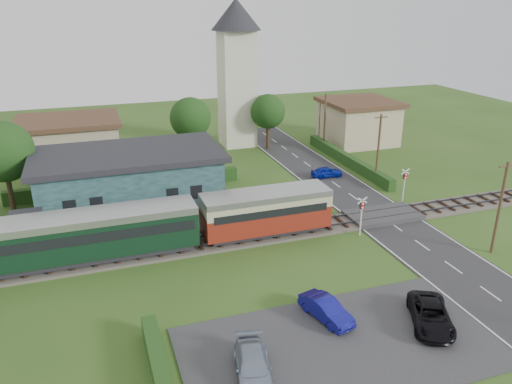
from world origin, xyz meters
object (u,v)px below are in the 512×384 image
object	(u,v)px
station_building	(130,180)
car_on_road	(327,172)
house_east	(358,121)
train	(32,242)
pedestrian_near	(234,211)
house_west	(70,143)
crossing_signal_near	(362,211)
car_park_dark	(431,315)
equipment_hut	(27,230)
car_park_silver	(253,367)
pedestrian_far	(75,229)
car_park_blue	(326,309)
church_tower	(237,63)
crossing_signal_far	(405,181)

from	to	relation	value
station_building	car_on_road	world-z (taller)	station_building
house_east	car_on_road	xyz separation A→B (m)	(-9.90, -11.12, -2.19)
train	pedestrian_near	distance (m)	15.12
house_west	car_on_road	bearing A→B (deg)	-25.77
crossing_signal_near	car_park_dark	xyz separation A→B (m)	(-2.13, -11.57, -1.43)
equipment_hut	car_park_silver	world-z (taller)	equipment_hut
station_building	car_park_silver	distance (m)	24.04
station_building	car_park_silver	bearing A→B (deg)	-81.97
house_east	pedestrian_far	distance (m)	39.45
equipment_hut	car_park_dark	size ratio (longest dim) A/B	0.56
car_park_dark	pedestrian_near	size ratio (longest dim) A/B	2.38
car_park_dark	station_building	bearing A→B (deg)	148.02
car_park_blue	pedestrian_near	xyz separation A→B (m)	(-1.43, 14.00, 0.71)
house_east	station_building	bearing A→B (deg)	-156.56
train	church_tower	distance (m)	35.25
house_east	crossing_signal_far	xyz separation A→B (m)	(-6.40, -19.61, -0.66)
crossing_signal_far	car_park_blue	bearing A→B (deg)	-136.59
train	car_park_blue	bearing A→B (deg)	-35.18
house_west	car_park_silver	xyz separation A→B (m)	(8.35, -37.73, -2.09)
equipment_hut	car_park_blue	xyz separation A→B (m)	(16.91, -14.70, -1.05)
station_building	house_east	world-z (taller)	house_east
house_west	train	bearing A→B (deg)	-95.97
car_park_blue	car_park_dark	xyz separation A→B (m)	(5.36, -2.48, 0.02)
house_west	crossing_signal_far	bearing A→B (deg)	-35.77
pedestrian_far	station_building	bearing A→B (deg)	-58.84
house_east	car_park_silver	distance (m)	45.43
equipment_hut	car_park_dark	bearing A→B (deg)	-37.64
house_east	crossing_signal_far	world-z (taller)	house_east
crossing_signal_far	pedestrian_near	bearing A→B (deg)	179.64
house_west	car_park_silver	bearing A→B (deg)	-77.52
train	pedestrian_far	distance (m)	4.43
train	crossing_signal_near	world-z (taller)	train
crossing_signal_far	pedestrian_near	distance (m)	16.13
train	house_west	distance (m)	23.13
house_east	train	bearing A→B (deg)	-149.54
house_west	crossing_signal_near	size ratio (longest dim) A/B	3.30
equipment_hut	crossing_signal_far	size ratio (longest dim) A/B	0.78
train	church_tower	xyz separation A→B (m)	(22.41, 26.00, 8.05)
house_west	car_park_blue	size ratio (longest dim) A/B	2.90
car_park_dark	pedestrian_far	distance (m)	25.78
church_tower	car_on_road	world-z (taller)	church_tower
equipment_hut	pedestrian_far	xyz separation A→B (m)	(3.25, 0.21, -0.56)
church_tower	car_park_blue	size ratio (longest dim) A/B	4.73
equipment_hut	car_park_silver	size ratio (longest dim) A/B	0.60
church_tower	car_park_dark	bearing A→B (deg)	-91.05
church_tower	house_east	world-z (taller)	church_tower
church_tower	crossing_signal_near	distance (m)	29.57
pedestrian_far	house_west	bearing A→B (deg)	-17.73
train	crossing_signal_near	distance (m)	23.93
equipment_hut	church_tower	bearing A→B (deg)	44.75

